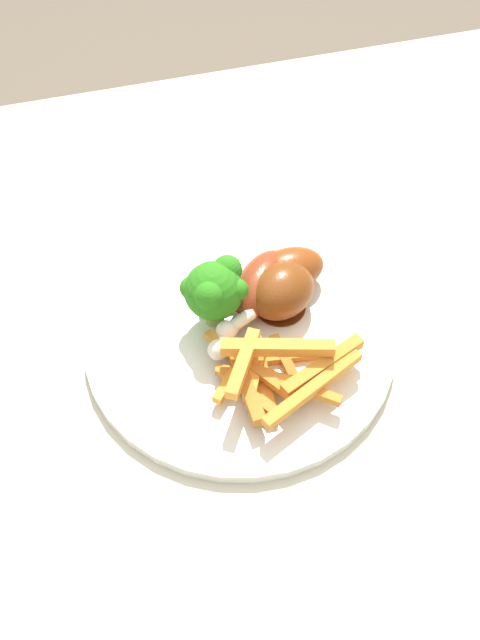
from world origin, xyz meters
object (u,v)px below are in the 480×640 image
Objects in this scene: chicken_drumstick_near at (278,293)px; chicken_drumstick_extra at (282,272)px; chicken_drumstick_far at (259,288)px; dining_table at (302,369)px; carrot_fries_pile at (272,370)px; broccoli_floret_front at (214,290)px; dinner_plate at (240,337)px.

chicken_drumstick_near reaches higher than chicken_drumstick_extra.
chicken_drumstick_near reaches higher than chicken_drumstick_far.
dining_table is 8.83× the size of carrot_fries_pile.
broccoli_floret_front is 0.09m from carrot_fries_pile.
broccoli_floret_front reaches higher than chicken_drumstick_extra.
carrot_fries_pile reaches higher than dining_table.
broccoli_floret_front reaches higher than dining_table.
carrot_fries_pile is 1.21× the size of chicken_drumstick_far.
dining_table is 9.78× the size of chicken_drumstick_extra.
chicken_drumstick_far reaches higher than dinner_plate.
dining_table is 4.29× the size of dinner_plate.
carrot_fries_pile and chicken_drumstick_far have the same top height.
carrot_fries_pile is 1.11× the size of chicken_drumstick_extra.
dinner_plate is at bearing 48.82° from chicken_drumstick_far.
chicken_drumstick_near is (-0.04, -0.02, 0.03)m from dinner_plate.
broccoli_floret_front reaches higher than dinner_plate.
broccoli_floret_front reaches higher than chicken_drumstick_far.
chicken_drumstick_extra is (-0.03, -0.01, -0.00)m from chicken_drumstick_far.
chicken_drumstick_extra is (-0.01, -0.03, -0.00)m from chicken_drumstick_near.
dining_table is 0.13m from chicken_drumstick_extra.
dinner_plate is 2.06× the size of carrot_fries_pile.
carrot_fries_pile is at bearing 110.86° from broccoli_floret_front.
chicken_drumstick_near reaches higher than carrot_fries_pile.
carrot_fries_pile is at bearing 68.27° from chicken_drumstick_near.
broccoli_floret_front reaches higher than chicken_drumstick_near.
chicken_drumstick_near is (-0.03, -0.08, 0.01)m from carrot_fries_pile.
chicken_drumstick_far is 0.03m from chicken_drumstick_extra.
chicken_drumstick_near is at bearing 65.32° from chicken_drumstick_extra.
carrot_fries_pile is at bearing 67.49° from chicken_drumstick_extra.
dinner_plate is 2.49× the size of chicken_drumstick_far.
dinner_plate is 4.14× the size of broccoli_floret_front.
broccoli_floret_front reaches higher than carrot_fries_pile.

